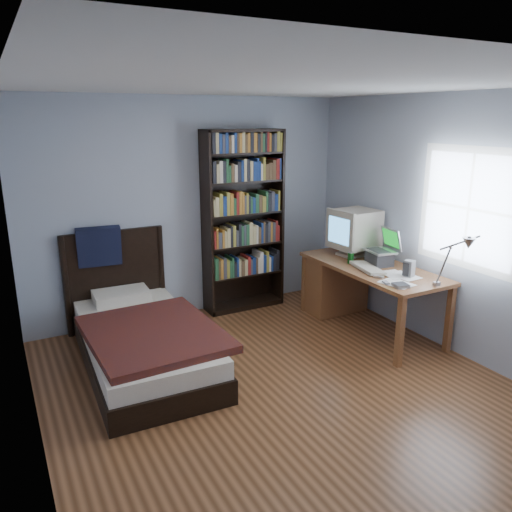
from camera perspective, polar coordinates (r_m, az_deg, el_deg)
name	(u,v)px	position (r m, az deg, el deg)	size (l,w,h in m)	color
room	(289,250)	(3.96, 3.84, 0.69)	(4.20, 4.24, 2.50)	#543018
desk	(344,281)	(5.92, 9.98, -2.83)	(0.75, 1.69, 0.73)	brown
crt_monitor	(354,229)	(5.78, 11.19, 2.99)	(0.49, 0.46, 0.54)	#BEB29D
laptop	(381,255)	(5.52, 14.07, 0.14)	(0.35, 0.35, 0.39)	#2D2D30
desk_lamp	(464,248)	(4.60, 22.66, 0.86)	(0.22, 0.49, 0.58)	#99999E
keyboard	(367,268)	(5.34, 12.63, -1.35)	(0.18, 0.47, 0.03)	#B7AD98
speaker	(409,269)	(5.18, 17.12, -1.40)	(0.09, 0.09, 0.17)	gray
soda_can	(351,258)	(5.51, 10.76, -0.21)	(0.07, 0.07, 0.12)	#073509
mouse	(352,257)	(5.70, 10.91, -0.13)	(0.06, 0.11, 0.04)	silver
phone_silver	(379,277)	(5.10, 13.85, -2.30)	(0.05, 0.10, 0.02)	#B7B7BB
phone_grey	(386,283)	(4.93, 14.64, -2.96)	(0.04, 0.09, 0.02)	gray
external_drive	(401,286)	(4.87, 16.20, -3.26)	(0.13, 0.13, 0.03)	gray
bookshelf	(243,221)	(5.92, -1.45, 3.97)	(0.96, 0.30, 2.14)	black
bed	(141,336)	(4.93, -13.04, -8.91)	(1.15, 2.13, 1.16)	black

